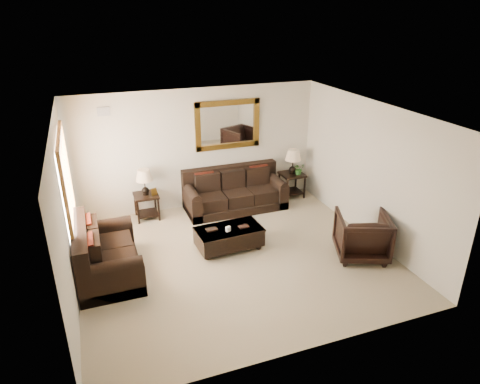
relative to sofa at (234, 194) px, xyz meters
name	(u,v)px	position (x,y,z in m)	size (l,w,h in m)	color
room	(235,191)	(-0.70, -2.06, 1.02)	(5.51, 5.01, 2.71)	gray
window	(67,182)	(-3.40, -1.16, 1.22)	(0.07, 1.96, 1.66)	white
mirror	(228,125)	(0.00, 0.41, 1.52)	(1.50, 0.06, 1.10)	#4B280F
air_vent	(103,111)	(-2.60, 0.42, 2.02)	(0.25, 0.02, 0.18)	#999999
sofa	(234,194)	(0.00, 0.00, 0.00)	(2.25, 0.97, 0.92)	black
loveseat	(104,257)	(-2.98, -1.79, 0.02)	(1.02, 1.72, 0.97)	black
end_table_left	(145,187)	(-1.96, 0.15, 0.40)	(0.51, 0.51, 1.13)	black
end_table_right	(293,166)	(1.53, 0.14, 0.44)	(0.54, 0.54, 1.18)	black
coffee_table	(229,236)	(-0.70, -1.68, -0.07)	(1.28, 0.74, 0.53)	black
armchair	(362,234)	(1.50, -2.78, 0.13)	(0.90, 0.84, 0.93)	black
potted_plant	(299,170)	(1.65, 0.04, 0.36)	(0.25, 0.28, 0.22)	#2A5E20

